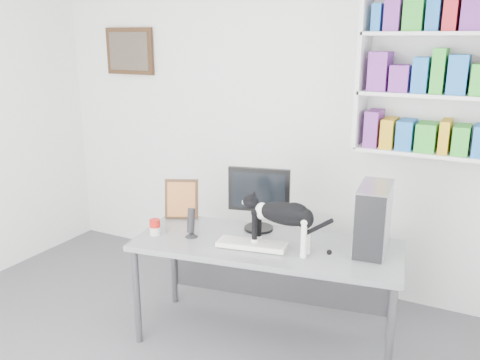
% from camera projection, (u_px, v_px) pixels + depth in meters
% --- Properties ---
extents(room, '(4.01, 4.01, 2.70)m').
position_uv_depth(room, '(87.00, 176.00, 2.56)').
color(room, '#515156').
rests_on(room, ground).
extents(bookshelf, '(1.03, 0.28, 1.24)m').
position_uv_depth(bookshelf, '(438.00, 65.00, 3.38)').
color(bookshelf, silver).
rests_on(bookshelf, room).
extents(wall_art, '(0.52, 0.04, 0.42)m').
position_uv_depth(wall_art, '(130.00, 51.00, 4.67)').
color(wall_art, '#422A15').
rests_on(wall_art, room).
extents(desk, '(1.83, 0.95, 0.72)m').
position_uv_depth(desk, '(266.00, 292.00, 3.43)').
color(desk, slate).
rests_on(desk, room).
extents(monitor, '(0.46, 0.30, 0.46)m').
position_uv_depth(monitor, '(259.00, 199.00, 3.50)').
color(monitor, black).
rests_on(monitor, desk).
extents(keyboard, '(0.47, 0.25, 0.03)m').
position_uv_depth(keyboard, '(252.00, 244.00, 3.27)').
color(keyboard, white).
rests_on(keyboard, desk).
extents(pc_tower, '(0.23, 0.44, 0.42)m').
position_uv_depth(pc_tower, '(373.00, 218.00, 3.18)').
color(pc_tower, '#AEAEB3').
rests_on(pc_tower, desk).
extents(speaker, '(0.10, 0.10, 0.21)m').
position_uv_depth(speaker, '(191.00, 222.00, 3.41)').
color(speaker, black).
rests_on(speaker, desk).
extents(leaning_print, '(0.26, 0.20, 0.31)m').
position_uv_depth(leaning_print, '(182.00, 198.00, 3.75)').
color(leaning_print, '#422A15').
rests_on(leaning_print, desk).
extents(soup_can, '(0.10, 0.10, 0.11)m').
position_uv_depth(soup_can, '(155.00, 227.00, 3.46)').
color(soup_can, red).
rests_on(soup_can, desk).
extents(cat, '(0.55, 0.16, 0.34)m').
position_uv_depth(cat, '(283.00, 226.00, 3.17)').
color(cat, black).
rests_on(cat, desk).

